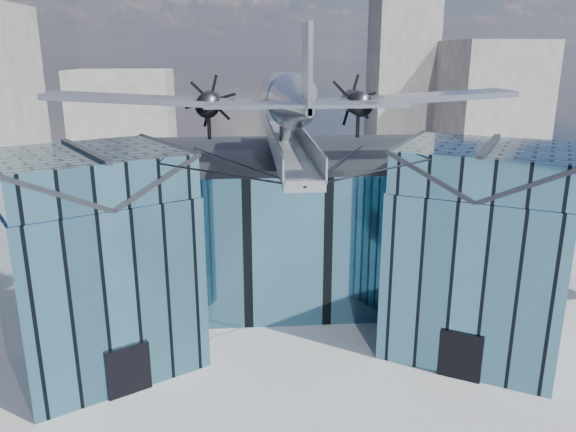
{
  "coord_description": "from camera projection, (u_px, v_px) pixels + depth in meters",
  "views": [
    {
      "loc": [
        -2.52,
        -29.63,
        16.54
      ],
      "look_at": [
        0.0,
        2.0,
        7.2
      ],
      "focal_mm": 35.0,
      "sensor_mm": 36.0,
      "label": 1
    }
  ],
  "objects": [
    {
      "name": "bg_towers",
      "position": [
        271.0,
        100.0,
        78.77
      ],
      "size": [
        77.0,
        24.5,
        26.0
      ],
      "color": "gray",
      "rests_on": "ground"
    },
    {
      "name": "ground_plane",
      "position": [
        291.0,
        342.0,
        33.2
      ],
      "size": [
        120.0,
        120.0,
        0.0
      ],
      "primitive_type": "plane",
      "color": "gray"
    },
    {
      "name": "museum",
      "position": [
        283.0,
        224.0,
        37.2
      ],
      "size": [
        32.88,
        24.5,
        17.6
      ],
      "color": "teal",
      "rests_on": "ground"
    }
  ]
}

